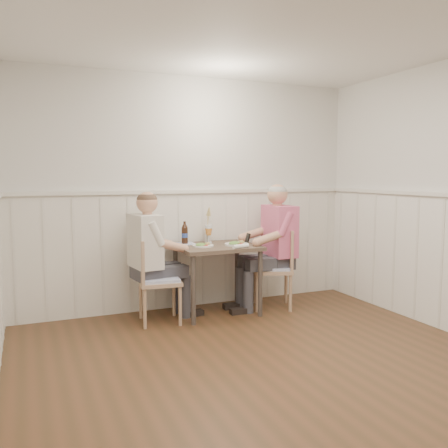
% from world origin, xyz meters
% --- Properties ---
extents(ground_plane, '(4.50, 4.50, 0.00)m').
position_xyz_m(ground_plane, '(0.00, 0.00, 0.00)').
color(ground_plane, '#4A321C').
extents(room_shell, '(4.04, 4.54, 2.60)m').
position_xyz_m(room_shell, '(0.00, 0.00, 1.52)').
color(room_shell, silver).
rests_on(room_shell, ground).
extents(wainscot, '(4.00, 4.49, 1.34)m').
position_xyz_m(wainscot, '(0.00, 0.69, 0.69)').
color(wainscot, silver).
rests_on(wainscot, ground).
extents(dining_table, '(0.85, 0.70, 0.75)m').
position_xyz_m(dining_table, '(0.16, 1.84, 0.64)').
color(dining_table, '#48392E').
rests_on(dining_table, ground).
extents(chair_right, '(0.56, 0.56, 0.90)m').
position_xyz_m(chair_right, '(0.87, 1.77, 0.49)').
color(chair_right, tan).
rests_on(chair_right, ground).
extents(chair_left, '(0.46, 0.46, 0.87)m').
position_xyz_m(chair_left, '(-0.56, 1.77, 0.47)').
color(chair_left, tan).
rests_on(chair_left, ground).
extents(man_in_pink, '(0.67, 0.47, 1.43)m').
position_xyz_m(man_in_pink, '(0.86, 1.79, 0.60)').
color(man_in_pink, '#3F3F47').
rests_on(man_in_pink, ground).
extents(diner_cream, '(0.67, 0.47, 1.36)m').
position_xyz_m(diner_cream, '(-0.58, 1.86, 0.57)').
color(diner_cream, '#3F3F47').
rests_on(diner_cream, ground).
extents(plate_man, '(0.26, 0.26, 0.07)m').
position_xyz_m(plate_man, '(0.35, 1.76, 0.77)').
color(plate_man, white).
rests_on(plate_man, dining_table).
extents(plate_diner, '(0.23, 0.23, 0.06)m').
position_xyz_m(plate_diner, '(-0.02, 1.81, 0.77)').
color(plate_diner, white).
rests_on(plate_diner, dining_table).
extents(beer_glass_a, '(0.08, 0.08, 0.20)m').
position_xyz_m(beer_glass_a, '(0.16, 2.10, 0.88)').
color(beer_glass_a, silver).
rests_on(beer_glass_a, dining_table).
extents(beer_glass_b, '(0.08, 0.08, 0.20)m').
position_xyz_m(beer_glass_b, '(0.14, 2.02, 0.88)').
color(beer_glass_b, silver).
rests_on(beer_glass_b, dining_table).
extents(beer_bottle, '(0.07, 0.07, 0.25)m').
position_xyz_m(beer_bottle, '(-0.13, 2.06, 0.86)').
color(beer_bottle, black).
rests_on(beer_bottle, dining_table).
extents(rolled_napkin, '(0.20, 0.09, 0.04)m').
position_xyz_m(rolled_napkin, '(0.31, 1.55, 0.77)').
color(rolled_napkin, white).
rests_on(rolled_napkin, dining_table).
extents(grass_vase, '(0.05, 0.05, 0.42)m').
position_xyz_m(grass_vase, '(0.14, 2.09, 0.94)').
color(grass_vase, silver).
rests_on(grass_vase, dining_table).
extents(gingham_mat, '(0.29, 0.23, 0.01)m').
position_xyz_m(gingham_mat, '(-0.17, 2.06, 0.75)').
color(gingham_mat, '#6E7EBF').
rests_on(gingham_mat, dining_table).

